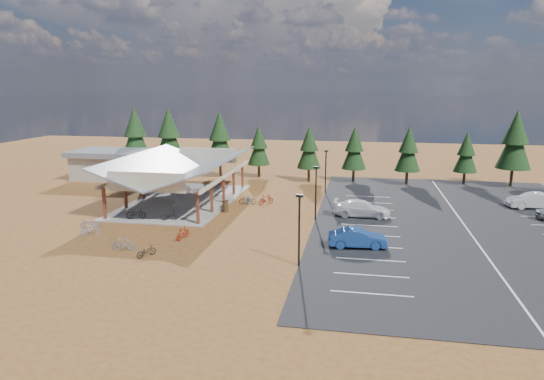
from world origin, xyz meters
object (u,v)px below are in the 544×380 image
object	(u,v)px
bike_pavilion	(182,167)
bike_3	(185,188)
trash_bin_0	(225,207)
bike_1	(173,197)
bike_11	(183,233)
car_3	(362,208)
bike_7	(221,183)
bike_14	(248,199)
bike_16	(248,200)
bike_5	(181,205)
bike_15	(266,199)
lamp_post_2	(326,168)
car_9	(533,201)
bike_9	(90,229)
trash_bin_1	(226,205)
bike_12	(146,251)
car_1	(358,238)
bike_0	(136,214)
lamp_post_1	(316,189)
bike_4	(169,216)
bike_6	(200,190)
bike_13	(124,244)
bike_10	(90,223)
bike_2	(180,191)
outbuilding	(114,164)
lamp_post_0	(299,225)

from	to	relation	value
bike_pavilion	bike_3	xyz separation A→B (m)	(-1.38, 4.24, -3.27)
trash_bin_0	bike_1	distance (m)	7.15
bike_11	car_3	bearing A→B (deg)	48.05
bike_7	bike_14	bearing A→B (deg)	-139.93
bike_16	bike_pavilion	bearing A→B (deg)	-104.18
bike_5	bike_15	world-z (taller)	bike_5
lamp_post_2	bike_15	size ratio (longest dim) A/B	2.85
bike_11	car_9	bearing A→B (deg)	40.94
car_9	bike_3	bearing A→B (deg)	-97.49
lamp_post_2	bike_15	world-z (taller)	lamp_post_2
bike_9	trash_bin_1	bearing A→B (deg)	-88.45
lamp_post_2	trash_bin_0	xyz separation A→B (m)	(-9.23, -10.47, -2.53)
bike_12	car_1	bearing A→B (deg)	-132.14
trash_bin_1	bike_0	bearing A→B (deg)	-143.12
lamp_post_1	bike_4	xyz separation A→B (m)	(-13.41, -2.80, -2.47)
bike_0	bike_12	size ratio (longest dim) A/B	1.07
trash_bin_0	bike_7	distance (m)	11.76
bike_6	bike_16	size ratio (longest dim) A/B	0.89
bike_14	car_3	distance (m)	12.61
car_9	bike_13	bearing A→B (deg)	-67.15
car_9	bike_14	bearing A→B (deg)	-90.68
bike_16	bike_12	bearing A→B (deg)	-25.40
bike_pavilion	bike_0	distance (m)	8.63
bike_10	trash_bin_0	bearing A→B (deg)	105.66
car_3	bike_2	bearing A→B (deg)	75.68
outbuilding	lamp_post_0	xyz separation A→B (m)	(29.00, -28.00, 0.95)
bike_6	bike_12	xyz separation A→B (m)	(2.93, -20.75, -0.09)
trash_bin_1	bike_10	world-z (taller)	trash_bin_1
trash_bin_1	car_9	bearing A→B (deg)	10.78
lamp_post_0	bike_11	xyz separation A→B (m)	(-10.18, 4.20, -2.44)
bike_1	car_3	bearing A→B (deg)	-79.62
lamp_post_1	bike_0	world-z (taller)	lamp_post_1
bike_16	car_3	xyz separation A→B (m)	(12.01, -2.84, 0.34)
bike_16	trash_bin_1	bearing A→B (deg)	-51.66
bike_5	lamp_post_1	bearing A→B (deg)	-92.95
bike_12	car_1	xyz separation A→B (m)	(15.33, 4.98, 0.35)
bike_16	car_9	bearing A→B (deg)	83.48
bike_10	bike_11	bearing A→B (deg)	58.96
trash_bin_1	bike_16	size ratio (longest dim) A/B	0.49
bike_2	car_9	xyz separation A→B (m)	(38.09, 0.68, 0.35)
bike_7	bike_13	xyz separation A→B (m)	(-0.65, -23.91, -0.10)
outbuilding	bike_12	world-z (taller)	outbuilding
outbuilding	bike_4	bearing A→B (deg)	-50.33
trash_bin_0	bike_1	bearing A→B (deg)	157.89
lamp_post_1	bike_13	world-z (taller)	lamp_post_1
bike_pavilion	bike_4	size ratio (longest dim) A/B	12.40
bike_9	bike_10	xyz separation A→B (m)	(-1.17, 1.92, -0.08)
trash_bin_0	bike_pavilion	bearing A→B (deg)	149.00
trash_bin_0	trash_bin_1	size ratio (longest dim) A/B	1.00
bike_5	bike_10	size ratio (longest dim) A/B	1.10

